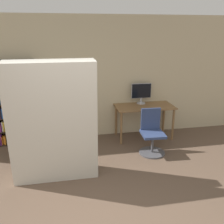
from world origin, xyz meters
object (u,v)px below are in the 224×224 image
object	(u,v)px
office_chair	(152,136)
mattress_near	(53,125)
bookshelf	(12,104)
monitor	(141,92)
mattress_far	(54,120)

from	to	relation	value
office_chair	mattress_near	xyz separation A→B (m)	(-1.87, -0.69, 0.63)
bookshelf	monitor	bearing A→B (deg)	-0.44
mattress_near	office_chair	bearing A→B (deg)	20.23
monitor	bookshelf	bearing A→B (deg)	179.56
office_chair	bookshelf	xyz separation A→B (m)	(-2.78, 0.99, 0.55)
monitor	mattress_far	size ratio (longest dim) A/B	0.24
monitor	mattress_far	xyz separation A→B (m)	(-1.92, -1.43, -0.04)
bookshelf	mattress_near	size ratio (longest dim) A/B	0.92
office_chair	mattress_near	size ratio (longest dim) A/B	0.46
mattress_near	bookshelf	bearing A→B (deg)	118.60
office_chair	bookshelf	bearing A→B (deg)	160.33
bookshelf	mattress_near	distance (m)	1.92
monitor	mattress_far	bearing A→B (deg)	-143.44
monitor	office_chair	size ratio (longest dim) A/B	0.53
monitor	mattress_near	xyz separation A→B (m)	(-1.92, -1.66, -0.04)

